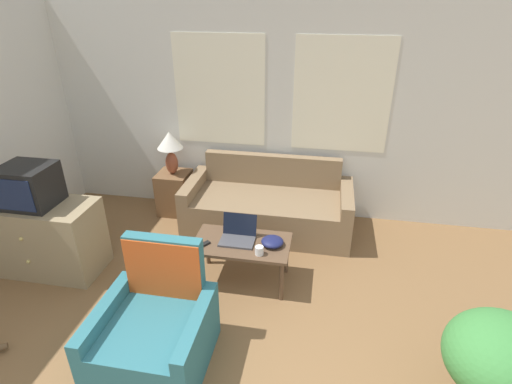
{
  "coord_description": "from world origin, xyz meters",
  "views": [
    {
      "loc": [
        0.49,
        -1.11,
        2.61
      ],
      "look_at": [
        -0.18,
        2.53,
        0.75
      ],
      "focal_mm": 28.0,
      "sensor_mm": 36.0,
      "label": 1
    }
  ],
  "objects_px": {
    "cup_navy": "(259,251)",
    "potted_plant": "(501,360)",
    "table_lamp": "(170,146)",
    "snack_bowl": "(272,242)",
    "tv_remote": "(203,245)",
    "laptop": "(238,235)",
    "television": "(29,186)",
    "coffee_table": "(242,247)",
    "armchair": "(156,331)",
    "couch": "(268,207)"
  },
  "relations": [
    {
      "from": "television",
      "to": "snack_bowl",
      "type": "relative_size",
      "value": 2.23
    },
    {
      "from": "coffee_table",
      "to": "laptop",
      "type": "bearing_deg",
      "value": 136.62
    },
    {
      "from": "cup_navy",
      "to": "table_lamp",
      "type": "bearing_deg",
      "value": 134.38
    },
    {
      "from": "cup_navy",
      "to": "potted_plant",
      "type": "xyz_separation_m",
      "value": [
        1.74,
        -0.92,
        0.0
      ]
    },
    {
      "from": "television",
      "to": "laptop",
      "type": "height_order",
      "value": "television"
    },
    {
      "from": "couch",
      "to": "armchair",
      "type": "height_order",
      "value": "armchair"
    },
    {
      "from": "table_lamp",
      "to": "snack_bowl",
      "type": "height_order",
      "value": "table_lamp"
    },
    {
      "from": "table_lamp",
      "to": "coffee_table",
      "type": "relative_size",
      "value": 0.58
    },
    {
      "from": "potted_plant",
      "to": "couch",
      "type": "bearing_deg",
      "value": 130.59
    },
    {
      "from": "coffee_table",
      "to": "potted_plant",
      "type": "xyz_separation_m",
      "value": [
        1.94,
        -1.08,
        0.1
      ]
    },
    {
      "from": "television",
      "to": "cup_navy",
      "type": "distance_m",
      "value": 2.28
    },
    {
      "from": "armchair",
      "to": "coffee_table",
      "type": "xyz_separation_m",
      "value": [
        0.45,
        1.04,
        0.13
      ]
    },
    {
      "from": "table_lamp",
      "to": "potted_plant",
      "type": "relative_size",
      "value": 0.69
    },
    {
      "from": "table_lamp",
      "to": "tv_remote",
      "type": "xyz_separation_m",
      "value": [
        0.81,
        -1.35,
        -0.45
      ]
    },
    {
      "from": "television",
      "to": "tv_remote",
      "type": "xyz_separation_m",
      "value": [
        1.68,
        0.04,
        -0.5
      ]
    },
    {
      "from": "coffee_table",
      "to": "cup_navy",
      "type": "height_order",
      "value": "cup_navy"
    },
    {
      "from": "television",
      "to": "snack_bowl",
      "type": "bearing_deg",
      "value": 4.07
    },
    {
      "from": "snack_bowl",
      "to": "couch",
      "type": "bearing_deg",
      "value": 100.65
    },
    {
      "from": "table_lamp",
      "to": "snack_bowl",
      "type": "distance_m",
      "value": 1.94
    },
    {
      "from": "table_lamp",
      "to": "coffee_table",
      "type": "height_order",
      "value": "table_lamp"
    },
    {
      "from": "snack_bowl",
      "to": "coffee_table",
      "type": "bearing_deg",
      "value": -178.75
    },
    {
      "from": "laptop",
      "to": "snack_bowl",
      "type": "xyz_separation_m",
      "value": [
        0.34,
        -0.03,
        -0.01
      ]
    },
    {
      "from": "laptop",
      "to": "cup_navy",
      "type": "distance_m",
      "value": 0.32
    },
    {
      "from": "armchair",
      "to": "snack_bowl",
      "type": "distance_m",
      "value": 1.31
    },
    {
      "from": "coffee_table",
      "to": "cup_navy",
      "type": "bearing_deg",
      "value": -39.03
    },
    {
      "from": "cup_navy",
      "to": "tv_remote",
      "type": "relative_size",
      "value": 0.56
    },
    {
      "from": "snack_bowl",
      "to": "potted_plant",
      "type": "height_order",
      "value": "potted_plant"
    },
    {
      "from": "snack_bowl",
      "to": "potted_plant",
      "type": "relative_size",
      "value": 0.27
    },
    {
      "from": "television",
      "to": "coffee_table",
      "type": "bearing_deg",
      "value": 4.48
    },
    {
      "from": "laptop",
      "to": "tv_remote",
      "type": "height_order",
      "value": "laptop"
    },
    {
      "from": "couch",
      "to": "snack_bowl",
      "type": "relative_size",
      "value": 9.25
    },
    {
      "from": "cup_navy",
      "to": "coffee_table",
      "type": "bearing_deg",
      "value": 140.97
    },
    {
      "from": "tv_remote",
      "to": "potted_plant",
      "type": "xyz_separation_m",
      "value": [
        2.29,
        -0.96,
        0.03
      ]
    },
    {
      "from": "coffee_table",
      "to": "tv_remote",
      "type": "distance_m",
      "value": 0.38
    },
    {
      "from": "coffee_table",
      "to": "laptop",
      "type": "xyz_separation_m",
      "value": [
        -0.04,
        0.04,
        0.11
      ]
    },
    {
      "from": "coffee_table",
      "to": "laptop",
      "type": "relative_size",
      "value": 2.82
    },
    {
      "from": "armchair",
      "to": "snack_bowl",
      "type": "bearing_deg",
      "value": 54.42
    },
    {
      "from": "armchair",
      "to": "coffee_table",
      "type": "distance_m",
      "value": 1.15
    },
    {
      "from": "television",
      "to": "laptop",
      "type": "xyz_separation_m",
      "value": [
        1.99,
        0.2,
        -0.45
      ]
    },
    {
      "from": "couch",
      "to": "snack_bowl",
      "type": "distance_m",
      "value": 1.11
    },
    {
      "from": "laptop",
      "to": "tv_remote",
      "type": "xyz_separation_m",
      "value": [
        -0.31,
        -0.16,
        -0.04
      ]
    },
    {
      "from": "couch",
      "to": "tv_remote",
      "type": "distance_m",
      "value": 1.29
    },
    {
      "from": "armchair",
      "to": "tv_remote",
      "type": "xyz_separation_m",
      "value": [
        0.11,
        0.92,
        0.2
      ]
    },
    {
      "from": "table_lamp",
      "to": "laptop",
      "type": "xyz_separation_m",
      "value": [
        1.11,
        -1.18,
        -0.41
      ]
    },
    {
      "from": "couch",
      "to": "television",
      "type": "distance_m",
      "value": 2.56
    },
    {
      "from": "couch",
      "to": "table_lamp",
      "type": "bearing_deg",
      "value": 173.2
    },
    {
      "from": "television",
      "to": "laptop",
      "type": "distance_m",
      "value": 2.05
    },
    {
      "from": "table_lamp",
      "to": "television",
      "type": "bearing_deg",
      "value": -122.4
    },
    {
      "from": "armchair",
      "to": "cup_navy",
      "type": "relative_size",
      "value": 11.35
    },
    {
      "from": "coffee_table",
      "to": "cup_navy",
      "type": "distance_m",
      "value": 0.28
    }
  ]
}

